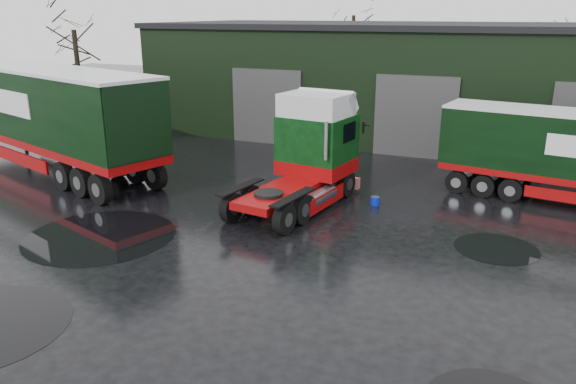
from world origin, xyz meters
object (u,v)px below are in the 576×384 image
at_px(warehouse, 436,80).
at_px(hero_tractor, 293,155).
at_px(tree_back_a, 353,41).
at_px(wash_bucket, 375,201).
at_px(tree_left, 77,61).
at_px(trailer_left, 45,118).

height_order(warehouse, hero_tractor, warehouse).
bearing_deg(tree_back_a, hero_tractor, -78.03).
relative_size(hero_tractor, wash_bucket, 19.47).
xyz_separation_m(wash_bucket, tree_left, (-19.12, 5.95, 4.09)).
distance_m(hero_tractor, tree_left, 18.17).
height_order(wash_bucket, tree_left, tree_left).
xyz_separation_m(warehouse, hero_tractor, (-2.59, -15.50, -1.12)).
distance_m(trailer_left, tree_back_a, 25.76).
distance_m(hero_tractor, trailer_left, 12.49).
height_order(hero_tractor, wash_bucket, hero_tractor).
height_order(warehouse, tree_left, tree_left).
xyz_separation_m(trailer_left, tree_back_a, (7.05, 24.65, 2.43)).
height_order(trailer_left, tree_back_a, tree_back_a).
height_order(hero_tractor, tree_left, tree_left).
height_order(trailer_left, wash_bucket, trailer_left).
bearing_deg(tree_back_a, warehouse, -51.34).
relative_size(tree_left, tree_back_a, 0.89).
xyz_separation_m(warehouse, wash_bucket, (0.12, -13.95, -3.00)).
xyz_separation_m(warehouse, trailer_left, (-15.05, -14.65, -0.83)).
distance_m(trailer_left, wash_bucket, 15.34).
relative_size(hero_tractor, tree_left, 0.77).
xyz_separation_m(warehouse, tree_back_a, (-8.00, 10.00, 1.59)).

